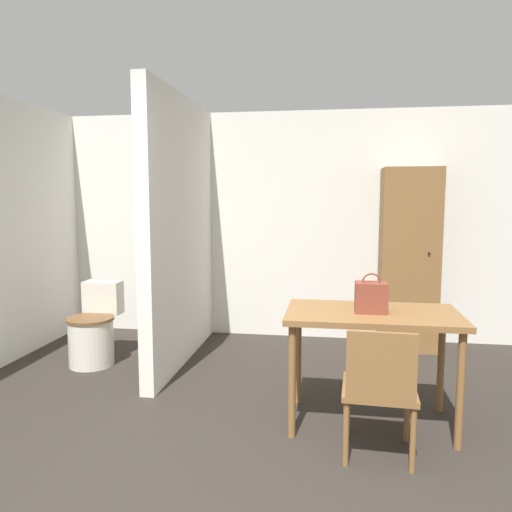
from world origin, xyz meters
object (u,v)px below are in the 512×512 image
at_px(toilet, 94,332).
at_px(handbag, 371,297).
at_px(dining_table, 372,325).
at_px(wooden_chair, 379,387).
at_px(wooden_cabinet, 408,259).

height_order(toilet, handbag, handbag).
relative_size(dining_table, wooden_chair, 1.42).
relative_size(dining_table, wooden_cabinet, 0.62).
distance_m(wooden_chair, handbag, 0.64).
height_order(wooden_chair, wooden_cabinet, wooden_cabinet).
bearing_deg(dining_table, toilet, 160.16).
bearing_deg(toilet, handbag, -20.48).
bearing_deg(wooden_chair, toilet, 154.21).
distance_m(toilet, wooden_cabinet, 3.21).
xyz_separation_m(toilet, handbag, (2.48, -0.93, 0.60)).
xyz_separation_m(wooden_chair, toilet, (-2.51, 1.38, -0.14)).
distance_m(dining_table, wooden_cabinet, 1.95).
bearing_deg(wooden_chair, handbag, 96.58).
distance_m(dining_table, wooden_chair, 0.54).
height_order(wooden_chair, handbag, handbag).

